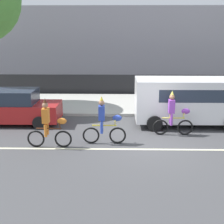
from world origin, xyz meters
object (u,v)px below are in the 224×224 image
at_px(parade_cyclist_orange, 49,126).
at_px(parked_car_red, 16,108).
at_px(parked_van_white, 191,98).
at_px(parade_cyclist_purple, 174,116).
at_px(parade_cyclist_cobalt, 105,123).

xyz_separation_m(parade_cyclist_orange, parked_car_red, (-2.25, 3.06, -0.06)).
height_order(parked_van_white, parked_car_red, parked_van_white).
distance_m(parade_cyclist_orange, parade_cyclist_purple, 5.19).
xyz_separation_m(parade_cyclist_cobalt, parked_van_white, (3.91, 2.59, 0.44)).
bearing_deg(parade_cyclist_orange, parked_van_white, 26.84).
height_order(parade_cyclist_orange, parade_cyclist_purple, same).
xyz_separation_m(parade_cyclist_purple, parked_car_red, (-7.21, 1.52, -0.06)).
height_order(parade_cyclist_orange, parked_van_white, parked_van_white).
bearing_deg(parade_cyclist_purple, parked_car_red, 168.07).
height_order(parade_cyclist_cobalt, parade_cyclist_purple, same).
bearing_deg(parade_cyclist_purple, parade_cyclist_orange, -162.79).
distance_m(parade_cyclist_cobalt, parked_car_red, 5.06).
distance_m(parade_cyclist_cobalt, parked_van_white, 4.72).
bearing_deg(parade_cyclist_cobalt, parked_van_white, 33.52).
relative_size(parked_van_white, parked_car_red, 1.22).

